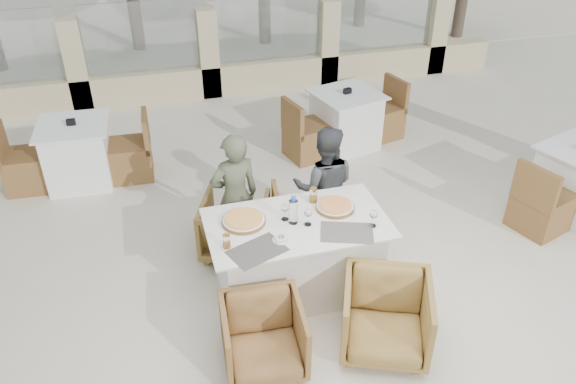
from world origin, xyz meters
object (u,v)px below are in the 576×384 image
object	(u,v)px
dining_table	(297,256)
water_bottle	(293,210)
pizza_left	(244,220)
wine_glass_near	(308,216)
pizza_right	(335,206)
armchair_near_left	(263,337)
wine_glass_corner	(373,217)
armchair_far_right	(307,218)
wine_glass_centre	(285,211)
beer_glass_left	(227,241)
diner_right	(324,187)
diner_left	(235,197)
bg_table_a	(78,154)
armchair_near_right	(386,317)
armchair_far_left	(235,226)
olive_dish	(281,238)
beer_glass_right	(313,195)
bg_table_b	(346,120)

from	to	relation	value
dining_table	water_bottle	bearing A→B (deg)	171.55
pizza_left	wine_glass_near	xyz separation A→B (m)	(0.53, -0.19, 0.07)
pizza_right	armchair_near_left	world-z (taller)	pizza_right
wine_glass_corner	armchair_far_right	bearing A→B (deg)	109.13
dining_table	wine_glass_corner	bearing A→B (deg)	-20.72
wine_glass_centre	beer_glass_left	world-z (taller)	wine_glass_centre
water_bottle	diner_right	bearing A→B (deg)	51.32
wine_glass_corner	diner_left	world-z (taller)	diner_left
pizza_right	armchair_near_left	bearing A→B (deg)	-135.16
pizza_right	bg_table_a	xyz separation A→B (m)	(-2.38, 2.47, -0.41)
wine_glass_centre	dining_table	bearing A→B (deg)	-36.98
beer_glass_left	armchair_near_right	bearing A→B (deg)	-30.98
water_bottle	armchair_far_left	world-z (taller)	water_bottle
armchair_far_right	armchair_near_left	world-z (taller)	armchair_far_right
wine_glass_centre	armchair_far_right	bearing A→B (deg)	55.40
wine_glass_centre	diner_left	bearing A→B (deg)	117.52
olive_dish	armchair_near_right	world-z (taller)	olive_dish
dining_table	beer_glass_right	world-z (taller)	beer_glass_right
olive_dish	diner_left	xyz separation A→B (m)	(-0.22, 0.91, -0.12)
armchair_far_right	armchair_far_left	bearing A→B (deg)	2.44
pizza_left	water_bottle	world-z (taller)	water_bottle
beer_glass_left	armchair_far_left	xyz separation A→B (m)	(0.22, 0.91, -0.53)
beer_glass_left	pizza_right	bearing A→B (deg)	15.44
olive_dish	diner_left	world-z (taller)	diner_left
armchair_far_left	armchair_near_left	bearing A→B (deg)	108.90
armchair_near_right	diner_left	distance (m)	1.85
water_bottle	dining_table	bearing A→B (deg)	-8.45
beer_glass_right	olive_dish	bearing A→B (deg)	-132.31
dining_table	pizza_right	xyz separation A→B (m)	(0.39, 0.11, 0.41)
pizza_left	wine_glass_centre	xyz separation A→B (m)	(0.36, -0.06, 0.07)
wine_glass_centre	olive_dish	xyz separation A→B (m)	(-0.11, -0.28, -0.07)
wine_glass_near	bg_table_a	size ratio (longest dim) A/B	0.11
armchair_far_right	armchair_near_right	world-z (taller)	armchair_near_right
bg_table_a	beer_glass_left	bearing A→B (deg)	-61.30
beer_glass_left	armchair_far_right	world-z (taller)	beer_glass_left
wine_glass_corner	armchair_near_left	distance (m)	1.37
pizza_right	diner_left	xyz separation A→B (m)	(-0.81, 0.59, -0.12)
water_bottle	diner_right	distance (m)	0.85
armchair_far_left	wine_glass_corner	bearing A→B (deg)	159.13
beer_glass_right	olive_dish	world-z (taller)	beer_glass_right
wine_glass_centre	beer_glass_right	world-z (taller)	wine_glass_centre
wine_glass_corner	beer_glass_right	world-z (taller)	wine_glass_corner
wine_glass_corner	pizza_right	bearing A→B (deg)	122.85
water_bottle	beer_glass_right	xyz separation A→B (m)	(0.27, 0.27, -0.06)
pizza_left	bg_table_b	world-z (taller)	pizza_left
water_bottle	olive_dish	distance (m)	0.29
pizza_right	olive_dish	world-z (taller)	pizza_right
armchair_near_left	diner_right	world-z (taller)	diner_right
beer_glass_right	diner_left	size ratio (longest dim) A/B	0.11
diner_right	wine_glass_centre	bearing A→B (deg)	62.82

